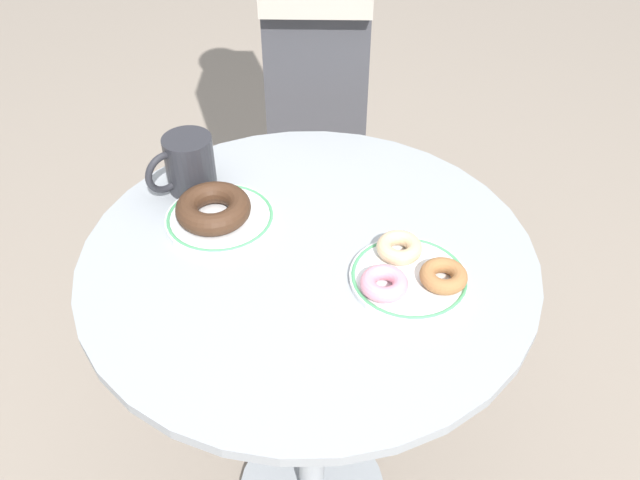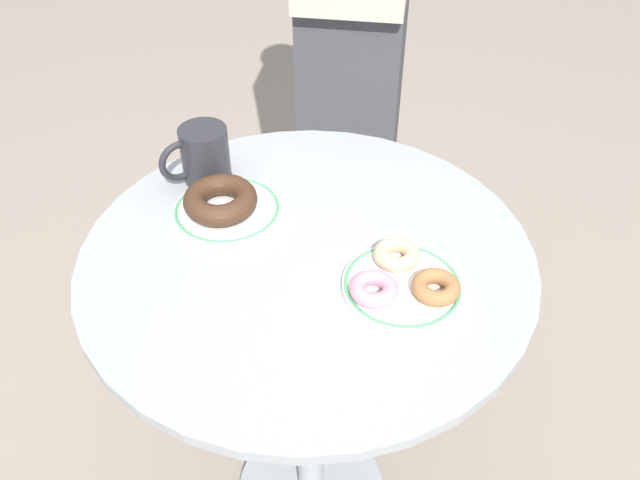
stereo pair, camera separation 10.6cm
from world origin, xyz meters
The scene contains 9 objects.
cafe_table centered at (0.00, 0.00, 0.55)m, with size 0.73×0.73×0.76m.
plate_left centered at (-0.16, 0.04, 0.76)m, with size 0.18×0.18×0.01m.
plate_right centered at (0.16, -0.02, 0.76)m, with size 0.18×0.18×0.01m.
donut_chocolate centered at (-0.17, 0.03, 0.79)m, with size 0.12×0.12×0.04m, color #422819.
donut_cinnamon centered at (0.21, -0.02, 0.78)m, with size 0.07×0.07×0.02m, color #A36B3D.
donut_glazed centered at (0.14, 0.02, 0.78)m, with size 0.07×0.07×0.02m, color #E0B789.
donut_pink_frosted centered at (0.13, -0.06, 0.78)m, with size 0.07×0.07×0.02m, color pink.
coffee_mug centered at (-0.25, 0.11, 0.81)m, with size 0.09×0.12×0.10m.
person_figure centered at (-0.17, 0.65, 0.84)m, with size 0.32×0.47×1.71m.
Camera 2 is at (0.33, -0.71, 1.46)m, focal length 37.16 mm.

